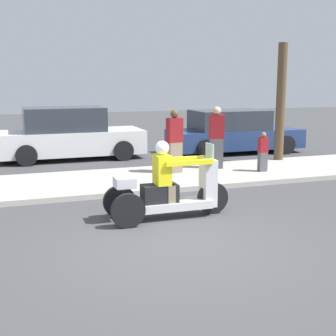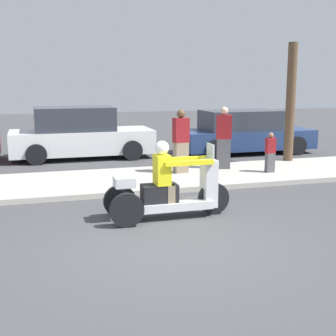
{
  "view_description": "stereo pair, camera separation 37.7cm",
  "coord_description": "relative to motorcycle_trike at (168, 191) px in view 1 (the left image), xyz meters",
  "views": [
    {
      "loc": [
        -2.4,
        -6.59,
        2.56
      ],
      "look_at": [
        0.37,
        1.4,
        0.96
      ],
      "focal_mm": 50.0,
      "sensor_mm": 36.0,
      "label": 1
    },
    {
      "loc": [
        -2.04,
        -6.7,
        2.56
      ],
      "look_at": [
        0.37,
        1.4,
        0.96
      ],
      "focal_mm": 50.0,
      "sensor_mm": 36.0,
      "label": 2
    }
  ],
  "objects": [
    {
      "name": "ground_plane",
      "position": [
        -0.37,
        -1.4,
        -0.52
      ],
      "size": [
        60.0,
        60.0,
        0.0
      ],
      "primitive_type": "plane",
      "color": "#424244"
    },
    {
      "name": "sidewalk_strip",
      "position": [
        -0.37,
        3.2,
        -0.46
      ],
      "size": [
        28.0,
        2.8,
        0.12
      ],
      "color": "#B2ADA3",
      "rests_on": "ground"
    },
    {
      "name": "motorcycle_trike",
      "position": [
        0.0,
        0.0,
        0.0
      ],
      "size": [
        2.38,
        0.76,
        1.47
      ],
      "color": "black",
      "rests_on": "ground"
    },
    {
      "name": "spectator_end_of_line",
      "position": [
        1.39,
        3.49,
        0.4
      ],
      "size": [
        0.42,
        0.29,
        1.67
      ],
      "color": "gray",
      "rests_on": "sidewalk_strip"
    },
    {
      "name": "spectator_with_child",
      "position": [
        2.7,
        3.72,
        0.42
      ],
      "size": [
        0.46,
        0.36,
        1.71
      ],
      "color": "#515156",
      "rests_on": "sidewalk_strip"
    },
    {
      "name": "spectator_far_back",
      "position": [
        3.68,
        2.87,
        0.11
      ],
      "size": [
        0.26,
        0.16,
        1.06
      ],
      "color": "#515156",
      "rests_on": "sidewalk_strip"
    },
    {
      "name": "parked_car_lot_left",
      "position": [
        4.77,
        6.77,
        0.19
      ],
      "size": [
        4.66,
        2.02,
        1.5
      ],
      "color": "navy",
      "rests_on": "ground"
    },
    {
      "name": "parked_car_lot_right",
      "position": [
        -0.85,
        7.34,
        0.26
      ],
      "size": [
        4.58,
        2.05,
        1.68
      ],
      "color": "silver",
      "rests_on": "ground"
    },
    {
      "name": "tree_trunk",
      "position": [
        5.13,
        4.38,
        1.35
      ],
      "size": [
        0.28,
        0.28,
        3.51
      ],
      "color": "brown",
      "rests_on": "sidewalk_strip"
    }
  ]
}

